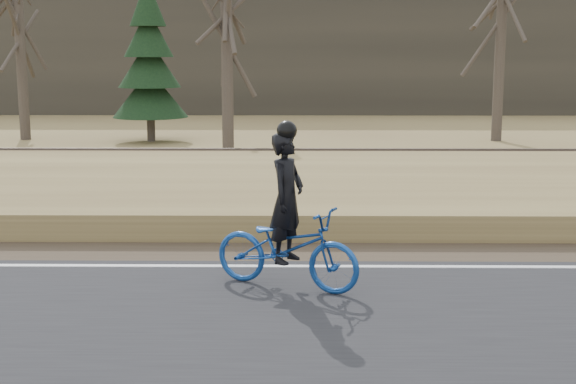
{
  "coord_description": "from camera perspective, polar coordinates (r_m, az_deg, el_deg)",
  "views": [
    {
      "loc": [
        -0.06,
        -10.99,
        3.14
      ],
      "look_at": [
        -0.19,
        0.5,
        1.1
      ],
      "focal_mm": 50.0,
      "sensor_mm": 36.0,
      "label": 1
    }
  ],
  "objects": [
    {
      "name": "embankment",
      "position": [
        15.47,
        0.86,
        -0.81
      ],
      "size": [
        120.0,
        5.0,
        0.44
      ],
      "primitive_type": "cube",
      "color": "#95824C",
      "rests_on": "ground"
    },
    {
      "name": "road",
      "position": [
        9.05,
        1.02,
        -10.05
      ],
      "size": [
        120.0,
        6.0,
        0.06
      ],
      "primitive_type": "cube",
      "color": "black",
      "rests_on": "ground"
    },
    {
      "name": "ballast",
      "position": [
        19.22,
        0.82,
        1.34
      ],
      "size": [
        120.0,
        3.0,
        0.45
      ],
      "primitive_type": "cube",
      "color": "slate",
      "rests_on": "ground"
    },
    {
      "name": "treeline_backdrop",
      "position": [
        40.99,
        0.74,
        9.87
      ],
      "size": [
        120.0,
        4.0,
        6.0
      ],
      "primitive_type": "cube",
      "color": "#383328",
      "rests_on": "ground"
    },
    {
      "name": "bare_tree_left",
      "position": [
        29.85,
        -18.53,
        10.45
      ],
      "size": [
        0.36,
        0.36,
        7.2
      ],
      "primitive_type": "cylinder",
      "color": "#463D33",
      "rests_on": "ground"
    },
    {
      "name": "bare_tree_center",
      "position": [
        28.91,
        14.94,
        11.79
      ],
      "size": [
        0.36,
        0.36,
        8.35
      ],
      "primitive_type": "cylinder",
      "color": "#463D33",
      "rests_on": "ground"
    },
    {
      "name": "bare_tree_near_left",
      "position": [
        24.44,
        -4.37,
        10.9
      ],
      "size": [
        0.36,
        0.36,
        7.01
      ],
      "primitive_type": "cylinder",
      "color": "#463D33",
      "rests_on": "ground"
    },
    {
      "name": "railroad",
      "position": [
        19.17,
        0.83,
        2.24
      ],
      "size": [
        120.0,
        2.4,
        0.29
      ],
      "color": "black",
      "rests_on": "ballast"
    },
    {
      "name": "cyclist",
      "position": [
        10.45,
        -0.08,
        -3.15
      ],
      "size": [
        2.14,
        1.5,
        2.2
      ],
      "rotation": [
        0.0,
        0.0,
        1.14
      ],
      "color": "navy",
      "rests_on": "road"
    },
    {
      "name": "shoulder",
      "position": [
        12.59,
        0.91,
        -4.29
      ],
      "size": [
        120.0,
        1.6,
        0.04
      ],
      "primitive_type": "cube",
      "color": "#473A2B",
      "rests_on": "ground"
    },
    {
      "name": "edge_line",
      "position": [
        11.61,
        0.93,
        -5.3
      ],
      "size": [
        120.0,
        0.12,
        0.01
      ],
      "primitive_type": "cube",
      "color": "silver",
      "rests_on": "road"
    },
    {
      "name": "conifer",
      "position": [
        28.22,
        -9.85,
        8.9
      ],
      "size": [
        2.6,
        2.6,
        5.57
      ],
      "color": "#463D33",
      "rests_on": "ground"
    },
    {
      "name": "ground",
      "position": [
        11.43,
        0.94,
        -5.88
      ],
      "size": [
        120.0,
        120.0,
        0.0
      ],
      "primitive_type": "plane",
      "color": "#95824C",
      "rests_on": "ground"
    }
  ]
}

